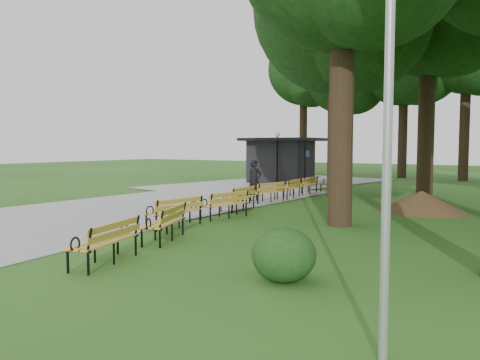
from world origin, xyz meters
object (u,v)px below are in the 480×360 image
Objects in this scene: lawn_tree_2 at (338,10)px; metal_pole at (389,65)px; kiosk at (281,161)px; bench_3 at (224,204)px; person at (255,181)px; bench_5 at (267,192)px; bench_6 at (289,189)px; bench_4 at (238,198)px; bench_8 at (332,183)px; bench_7 at (305,185)px; bench_0 at (104,242)px; bench_1 at (163,223)px; lamp_post at (277,147)px; lawn_tree_4 at (429,8)px; bench_2 at (174,212)px; dirt_mound at (422,202)px.

metal_pole is at bearing -66.49° from lawn_tree_2.
bench_3 is at bearing -73.16° from kiosk.
person is 8.37m from lawn_tree_2.
bench_5 is 1.00× the size of bench_6.
bench_6 is at bearing 178.31° from bench_4.
bench_8 is at bearing -40.06° from kiosk.
person is at bearing -165.88° from bench_4.
bench_8 is (4.79, -3.46, -0.96)m from kiosk.
bench_7 is 2.17m from bench_8.
kiosk is 21.10m from bench_0.
bench_0 is 1.00× the size of bench_1.
lamp_post is (0.66, -1.73, 0.87)m from kiosk.
lamp_post is 0.50× the size of metal_pole.
lamp_post reaches higher than bench_6.
bench_1 is at bearing -100.82° from lawn_tree_4.
bench_3 is at bearing -177.27° from bench_2.
bench_1 is (-6.46, 3.65, -2.73)m from metal_pole.
bench_7 is at bearing -146.55° from lawn_tree_4.
bench_5 is (0.64, -0.10, -0.43)m from person.
person is 6.59m from dirt_mound.
lamp_post is 1.66× the size of bench_3.
bench_0 and bench_1 have the same top height.
metal_pole is (11.98, -19.53, 0.89)m from lamp_post.
bench_5 is at bearing -1.41° from bench_8.
bench_5 and bench_8 have the same top height.
person reaches higher than bench_0.
lawn_tree_4 is at bearing 150.96° from bench_4.
lawn_tree_4 is (4.00, 13.53, 8.32)m from bench_2.
bench_0 is (-5.89, 1.29, -2.73)m from metal_pole.
person is 0.92× the size of bench_8.
bench_7 is 1.00× the size of bench_8.
kiosk is 2.35× the size of bench_7.
bench_4 is (-5.71, -3.00, 0.06)m from dirt_mound.
bench_3 is at bearing -95.84° from lawn_tree_2.
bench_5 is (-2.29, 10.43, 0.00)m from bench_0.
bench_5 is 1.92m from bench_6.
bench_1 is 0.16× the size of lawn_tree_4.
bench_2 is at bearing 14.44° from bench_5.
bench_6 and bench_7 have the same top height.
bench_4 is at bearing 13.66° from bench_5.
lawn_tree_2 is at bearing 113.51° from metal_pole.
lawn_tree_4 is at bearing 101.15° from dirt_mound.
lawn_tree_2 is 0.99× the size of lawn_tree_4.
lawn_tree_4 is (-1.29, 6.56, 8.38)m from dirt_mound.
dirt_mound is 0.22× the size of lawn_tree_2.
lawn_tree_2 is at bearing -177.50° from bench_2.
dirt_mound is at bearing 104.25° from bench_5.
dirt_mound is 9.59m from bench_1.
bench_2 is at bearing 3.05° from bench_8.
person is 11.79m from lawn_tree_4.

